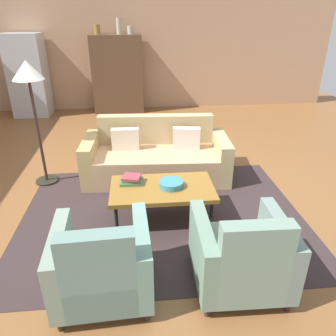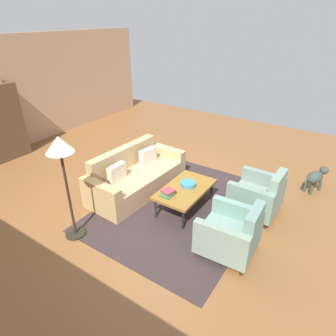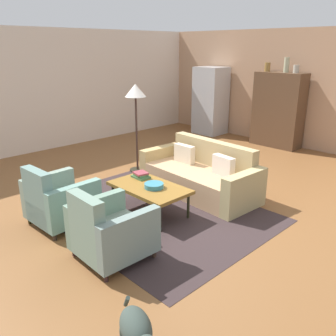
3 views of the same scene
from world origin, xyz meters
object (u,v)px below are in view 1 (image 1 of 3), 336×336
armchair_right (242,258)px  fruit_bowl (171,184)px  coffee_table (162,190)px  vase_tall (97,29)px  couch (156,157)px  book_stack (132,180)px  cabinet (118,74)px  vase_small (130,30)px  armchair_left (102,267)px  refrigerator (29,76)px  vase_round (119,26)px  floor_lamp (29,82)px

armchair_right → fruit_bowl: armchair_right is taller
coffee_table → vase_tall: vase_tall is taller
couch → book_stack: bearing=74.2°
coffee_table → fruit_bowl: bearing=0.0°
book_stack → cabinet: (-0.33, 4.70, 0.43)m
vase_tall → coffee_table: bearing=-77.4°
coffee_table → vase_small: 5.07m
armchair_right → fruit_bowl: bearing=114.3°
couch → armchair_left: size_ratio=2.44×
armchair_right → refrigerator: (-3.34, 5.90, 0.58)m
armchair_right → refrigerator: refrigerator is taller
couch → vase_round: 4.06m
coffee_table → book_stack: book_stack is taller
armchair_left → cabinet: bearing=88.3°
cabinet → vase_small: (0.35, -0.00, 0.99)m
vase_tall → floor_lamp: vase_tall is taller
armchair_right → vase_small: (-0.93, 6.00, 1.55)m
cabinet → vase_small: vase_small is taller
armchair_left → floor_lamp: size_ratio=0.51×
armchair_left → fruit_bowl: bearing=56.5°
book_stack → coffee_table: bearing=-20.8°
book_stack → vase_small: size_ratio=1.53×
coffee_table → floor_lamp: size_ratio=0.70×
coffee_table → refrigerator: bearing=120.1°
armchair_right → vase_small: 6.26m
couch → coffee_table: bearing=92.8°
vase_round → refrigerator: 2.40m
couch → refrigerator: (-2.74, 3.54, 0.64)m
coffee_table → fruit_bowl: (0.10, 0.00, 0.07)m
cabinet → vase_tall: size_ratio=8.41×
fruit_bowl → cabinet: cabinet is taller
cabinet → vase_small: bearing=-0.8°
vase_small → floor_lamp: (-1.29, -3.72, -0.45)m
book_stack → vase_tall: bearing=98.8°
couch → vase_small: size_ratio=11.79×
book_stack → cabinet: size_ratio=0.15×
couch → cabinet: size_ratio=1.19×
cabinet → vase_round: (0.10, -0.00, 1.07)m
armchair_left → fruit_bowl: 1.37m
armchair_right → vase_small: vase_small is taller
coffee_table → armchair_right: bearing=-62.8°
couch → fruit_bowl: bearing=97.7°
floor_lamp → book_stack: bearing=-37.5°
coffee_table → armchair_right: 1.31m
coffee_table → book_stack: size_ratio=4.32×
refrigerator → floor_lamp: 3.83m
vase_tall → vase_small: (0.75, 0.00, -0.02)m
armchair_left → armchair_right: 1.20m
armchair_left → fruit_bowl: (0.70, 1.17, 0.12)m
armchair_right → cabinet: cabinet is taller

